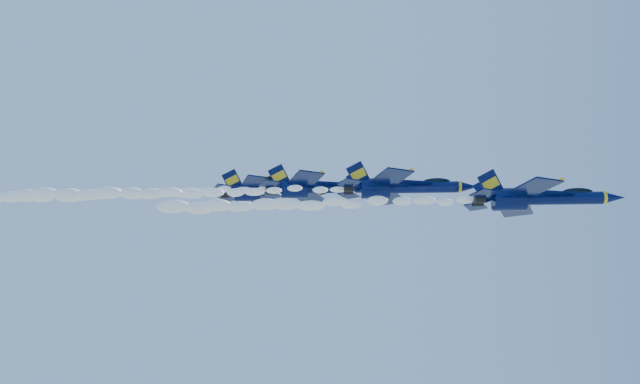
{
  "coord_description": "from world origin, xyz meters",
  "views": [
    {
      "loc": [
        -2.46,
        -84.23,
        122.84
      ],
      "look_at": [
        -5.78,
        1.52,
        153.01
      ],
      "focal_mm": 35.0,
      "sensor_mm": 36.0,
      "label": 1
    }
  ],
  "objects_px": {
    "jet_lead": "(539,198)",
    "jet_fourth": "(270,191)",
    "jet_second": "(402,187)",
    "jet_third": "(319,188)"
  },
  "relations": [
    {
      "from": "jet_third",
      "to": "jet_second",
      "type": "bearing_deg",
      "value": -42.7
    },
    {
      "from": "jet_second",
      "to": "jet_third",
      "type": "height_order",
      "value": "jet_third"
    },
    {
      "from": "jet_lead",
      "to": "jet_fourth",
      "type": "bearing_deg",
      "value": 150.34
    },
    {
      "from": "jet_second",
      "to": "jet_fourth",
      "type": "bearing_deg",
      "value": 140.65
    },
    {
      "from": "jet_second",
      "to": "jet_fourth",
      "type": "distance_m",
      "value": 26.45
    },
    {
      "from": "jet_second",
      "to": "jet_fourth",
      "type": "height_order",
      "value": "jet_fourth"
    },
    {
      "from": "jet_third",
      "to": "jet_fourth",
      "type": "relative_size",
      "value": 1.0
    },
    {
      "from": "jet_lead",
      "to": "jet_fourth",
      "type": "distance_m",
      "value": 43.17
    },
    {
      "from": "jet_lead",
      "to": "jet_second",
      "type": "height_order",
      "value": "jet_second"
    },
    {
      "from": "jet_second",
      "to": "jet_lead",
      "type": "bearing_deg",
      "value": -15.1
    }
  ]
}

